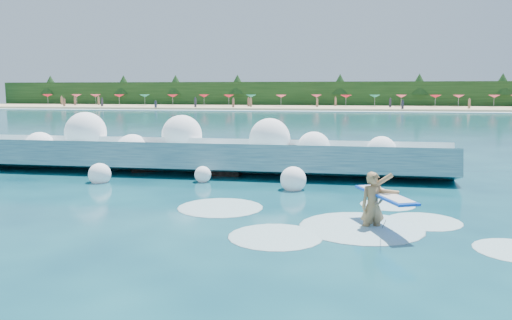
{
  "coord_description": "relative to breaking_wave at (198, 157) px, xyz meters",
  "views": [
    {
      "loc": [
        4.23,
        -12.94,
        3.33
      ],
      "look_at": [
        1.5,
        2.0,
        1.2
      ],
      "focal_mm": 35.0,
      "sensor_mm": 36.0,
      "label": 1
    }
  ],
  "objects": [
    {
      "name": "breaking_wave",
      "position": [
        0.0,
        0.0,
        0.0
      ],
      "size": [
        19.98,
        3.04,
        1.72
      ],
      "color": "#32687E",
      "rests_on": "ground"
    },
    {
      "name": "beachgoers",
      "position": [
        5.75,
        69.1,
        0.53
      ],
      "size": [
        108.39,
        13.4,
        1.94
      ],
      "color": "#3F332D",
      "rests_on": "ground"
    },
    {
      "name": "rock_cluster",
      "position": [
        0.68,
        0.53,
        -0.16
      ],
      "size": [
        8.42,
        3.2,
        1.4
      ],
      "color": "black",
      "rests_on": "ground"
    },
    {
      "name": "beach_umbrellas",
      "position": [
        2.01,
        73.26,
        1.65
      ],
      "size": [
        114.51,
        6.83,
        0.5
      ],
      "color": "red",
      "rests_on": "ground"
    },
    {
      "name": "surf_foam",
      "position": [
        5.73,
        -7.16,
        -0.6
      ],
      "size": [
        9.2,
        5.66,
        0.15
      ],
      "color": "silver",
      "rests_on": "ground"
    },
    {
      "name": "wet_band",
      "position": [
        1.78,
        60.4,
        -0.56
      ],
      "size": [
        140.0,
        5.0,
        0.08
      ],
      "primitive_type": "cube",
      "color": "silver",
      "rests_on": "ground"
    },
    {
      "name": "surfer_with_board",
      "position": [
        6.74,
        -7.5,
        0.02
      ],
      "size": [
        1.39,
        2.87,
        1.68
      ],
      "color": "#A87D4E",
      "rests_on": "ground"
    },
    {
      "name": "beach",
      "position": [
        1.78,
        71.4,
        -0.4
      ],
      "size": [
        140.0,
        20.0,
        0.4
      ],
      "primitive_type": "cube",
      "color": "tan",
      "rests_on": "ground"
    },
    {
      "name": "treeline",
      "position": [
        1.78,
        81.4,
        1.9
      ],
      "size": [
        140.0,
        4.0,
        5.0
      ],
      "primitive_type": "cube",
      "color": "black",
      "rests_on": "ground"
    },
    {
      "name": "wave_spray",
      "position": [
        -0.85,
        0.02,
        0.56
      ],
      "size": [
        15.61,
        5.01,
        2.52
      ],
      "color": "white",
      "rests_on": "ground"
    },
    {
      "name": "ground",
      "position": [
        1.78,
        -6.6,
        -0.6
      ],
      "size": [
        200.0,
        200.0,
        0.0
      ],
      "primitive_type": "plane",
      "color": "#083142",
      "rests_on": "ground"
    }
  ]
}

